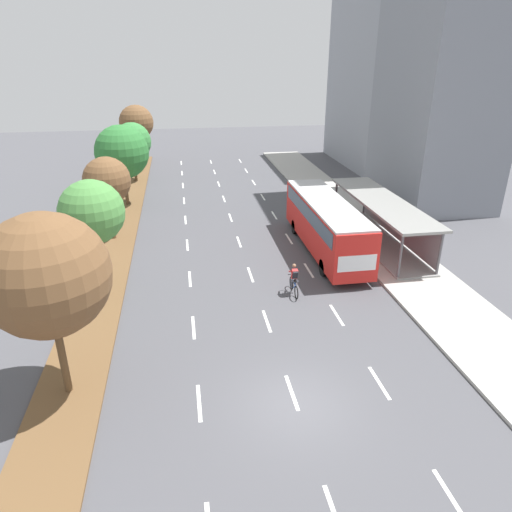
# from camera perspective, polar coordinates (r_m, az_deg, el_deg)

# --- Properties ---
(ground_plane) EXTENTS (140.00, 140.00, 0.00)m
(ground_plane) POSITION_cam_1_polar(r_m,az_deg,el_deg) (17.86, 4.96, -17.78)
(ground_plane) COLOR #4C4C51
(median_strip) EXTENTS (2.60, 52.00, 0.12)m
(median_strip) POSITION_cam_1_polar(r_m,az_deg,el_deg) (35.27, -16.43, 3.19)
(median_strip) COLOR brown
(median_strip) RESTS_ON ground
(sidewalk_right) EXTENTS (4.50, 52.00, 0.15)m
(sidewalk_right) POSITION_cam_1_polar(r_m,az_deg,el_deg) (37.24, 11.44, 4.79)
(sidewalk_right) COLOR #ADAAA3
(sidewalk_right) RESTS_ON ground
(lane_divider_left) EXTENTS (0.14, 48.72, 0.01)m
(lane_divider_left) POSITION_cam_1_polar(r_m,az_deg,el_deg) (33.90, -8.56, 2.99)
(lane_divider_left) COLOR white
(lane_divider_left) RESTS_ON ground
(lane_divider_center) EXTENTS (0.14, 48.72, 0.01)m
(lane_divider_center) POSITION_cam_1_polar(r_m,az_deg,el_deg) (34.09, -2.67, 3.36)
(lane_divider_center) COLOR white
(lane_divider_center) RESTS_ON ground
(lane_divider_right) EXTENTS (0.14, 48.72, 0.01)m
(lane_divider_right) POSITION_cam_1_polar(r_m,az_deg,el_deg) (34.64, 3.10, 3.68)
(lane_divider_right) COLOR white
(lane_divider_right) RESTS_ON ground
(bus_shelter) EXTENTS (2.90, 12.13, 2.86)m
(bus_shelter) POSITION_cam_1_polar(r_m,az_deg,el_deg) (32.04, 15.47, 4.69)
(bus_shelter) COLOR gray
(bus_shelter) RESTS_ON sidewalk_right
(bus) EXTENTS (2.54, 11.29, 3.37)m
(bus) POSITION_cam_1_polar(r_m,az_deg,el_deg) (29.76, 8.57, 4.27)
(bus) COLOR red
(bus) RESTS_ON ground
(cyclist) EXTENTS (0.46, 1.82, 1.71)m
(cyclist) POSITION_cam_1_polar(r_m,az_deg,el_deg) (24.60, 4.71, -3.02)
(cyclist) COLOR black
(cyclist) RESTS_ON ground
(median_tree_nearest) EXTENTS (4.35, 4.35, 6.99)m
(median_tree_nearest) POSITION_cam_1_polar(r_m,az_deg,el_deg) (17.14, -24.39, -2.21)
(median_tree_nearest) COLOR brown
(median_tree_nearest) RESTS_ON median_strip
(median_tree_second) EXTENTS (3.25, 3.25, 6.07)m
(median_tree_second) POSITION_cam_1_polar(r_m,az_deg,el_deg) (24.53, -19.53, 5.06)
(median_tree_second) COLOR brown
(median_tree_second) RESTS_ON median_strip
(median_tree_third) EXTENTS (3.10, 3.10, 5.59)m
(median_tree_third) POSITION_cam_1_polar(r_m,az_deg,el_deg) (32.31, -17.86, 8.79)
(median_tree_third) COLOR brown
(median_tree_third) RESTS_ON median_strip
(median_tree_fourth) EXTENTS (4.34, 4.34, 6.53)m
(median_tree_fourth) POSITION_cam_1_polar(r_m,az_deg,el_deg) (39.97, -16.16, 12.16)
(median_tree_fourth) COLOR brown
(median_tree_fourth) RESTS_ON median_strip
(median_tree_fifth) EXTENTS (3.63, 3.63, 5.67)m
(median_tree_fifth) POSITION_cam_1_polar(r_m,az_deg,el_deg) (47.89, -14.97, 13.43)
(median_tree_fifth) COLOR brown
(median_tree_fifth) RESTS_ON median_strip
(median_tree_farthest) EXTENTS (3.79, 3.79, 6.52)m
(median_tree_farthest) POSITION_cam_1_polar(r_m,az_deg,el_deg) (55.69, -14.50, 15.61)
(median_tree_farthest) COLOR brown
(median_tree_farthest) RESTS_ON median_strip
(building_near_right) EXTENTS (7.16, 10.54, 22.68)m
(building_near_right) POSITION_cam_1_polar(r_m,az_deg,el_deg) (41.89, 22.27, 21.39)
(building_near_right) COLOR gray
(building_near_right) RESTS_ON ground
(building_mid_right) EXTENTS (6.59, 14.76, 17.71)m
(building_mid_right) POSITION_cam_1_polar(r_m,az_deg,el_deg) (55.84, 14.60, 19.89)
(building_mid_right) COLOR #8E939E
(building_mid_right) RESTS_ON ground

